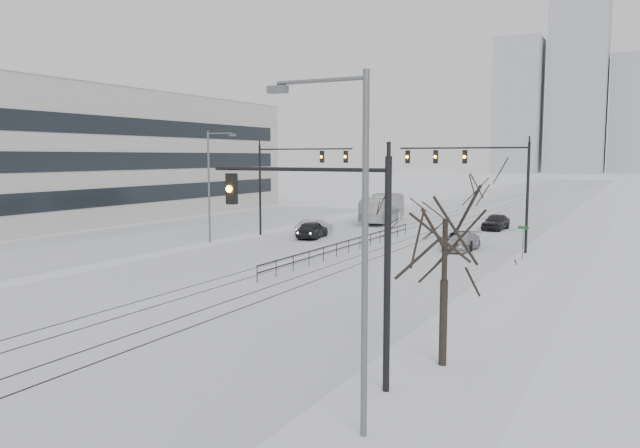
{
  "coord_description": "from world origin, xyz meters",
  "views": [
    {
      "loc": [
        18.85,
        -10.49,
        7.0
      ],
      "look_at": [
        2.69,
        20.38,
        3.2
      ],
      "focal_mm": 35.0,
      "sensor_mm": 36.0,
      "label": 1
    }
  ],
  "objects_px": {
    "sedan_nb_right": "(462,242)",
    "sedan_sb_outer": "(315,228)",
    "traffic_mast_near": "(337,239)",
    "sedan_nb_front": "(460,240)",
    "box_truck": "(383,208)",
    "bare_tree": "(445,234)",
    "sedan_sb_inner": "(312,230)",
    "sedan_nb_far": "(496,222)"
  },
  "relations": [
    {
      "from": "sedan_nb_front",
      "to": "sedan_nb_right",
      "type": "relative_size",
      "value": 1.05
    },
    {
      "from": "sedan_sb_outer",
      "to": "bare_tree",
      "type": "bearing_deg",
      "value": 127.37
    },
    {
      "from": "sedan_nb_front",
      "to": "sedan_nb_far",
      "type": "distance_m",
      "value": 13.52
    },
    {
      "from": "traffic_mast_near",
      "to": "sedan_sb_inner",
      "type": "relative_size",
      "value": 1.59
    },
    {
      "from": "traffic_mast_near",
      "to": "sedan_nb_right",
      "type": "distance_m",
      "value": 29.51
    },
    {
      "from": "bare_tree",
      "to": "sedan_sb_inner",
      "type": "distance_m",
      "value": 33.51
    },
    {
      "from": "traffic_mast_near",
      "to": "box_truck",
      "type": "relative_size",
      "value": 0.66
    },
    {
      "from": "sedan_sb_inner",
      "to": "sedan_sb_outer",
      "type": "xyz_separation_m",
      "value": [
        -0.72,
        1.77,
        -0.04
      ]
    },
    {
      "from": "bare_tree",
      "to": "sedan_sb_inner",
      "type": "relative_size",
      "value": 1.39
    },
    {
      "from": "sedan_sb_outer",
      "to": "sedan_nb_right",
      "type": "relative_size",
      "value": 0.98
    },
    {
      "from": "sedan_nb_right",
      "to": "bare_tree",
      "type": "bearing_deg",
      "value": -71.25
    },
    {
      "from": "sedan_nb_right",
      "to": "sedan_nb_far",
      "type": "xyz_separation_m",
      "value": [
        -0.61,
        14.59,
        0.13
      ]
    },
    {
      "from": "traffic_mast_near",
      "to": "sedan_nb_far",
      "type": "distance_m",
      "value": 43.98
    },
    {
      "from": "traffic_mast_near",
      "to": "sedan_sb_outer",
      "type": "bearing_deg",
      "value": 119.2
    },
    {
      "from": "bare_tree",
      "to": "sedan_sb_inner",
      "type": "height_order",
      "value": "bare_tree"
    },
    {
      "from": "sedan_nb_right",
      "to": "sedan_sb_outer",
      "type": "bearing_deg",
      "value": 173.79
    },
    {
      "from": "sedan_nb_front",
      "to": "sedan_nb_far",
      "type": "xyz_separation_m",
      "value": [
        -0.19,
        13.52,
        0.12
      ]
    },
    {
      "from": "traffic_mast_near",
      "to": "sedan_sb_inner",
      "type": "distance_m",
      "value": 34.74
    },
    {
      "from": "bare_tree",
      "to": "sedan_nb_far",
      "type": "distance_m",
      "value": 41.33
    },
    {
      "from": "box_truck",
      "to": "sedan_sb_inner",
      "type": "bearing_deg",
      "value": 80.08
    },
    {
      "from": "traffic_mast_near",
      "to": "bare_tree",
      "type": "xyz_separation_m",
      "value": [
        2.41,
        3.0,
        -0.07
      ]
    },
    {
      "from": "traffic_mast_near",
      "to": "sedan_nb_front",
      "type": "height_order",
      "value": "traffic_mast_near"
    },
    {
      "from": "sedan_nb_front",
      "to": "sedan_nb_right",
      "type": "xyz_separation_m",
      "value": [
        0.42,
        -1.07,
        -0.0
      ]
    },
    {
      "from": "bare_tree",
      "to": "sedan_nb_front",
      "type": "height_order",
      "value": "bare_tree"
    },
    {
      "from": "traffic_mast_near",
      "to": "sedan_nb_far",
      "type": "xyz_separation_m",
      "value": [
        -4.46,
        43.58,
        -3.79
      ]
    },
    {
      "from": "bare_tree",
      "to": "sedan_nb_front",
      "type": "relative_size",
      "value": 1.31
    },
    {
      "from": "sedan_nb_right",
      "to": "box_truck",
      "type": "relative_size",
      "value": 0.42
    },
    {
      "from": "sedan_sb_outer",
      "to": "box_truck",
      "type": "bearing_deg",
      "value": -92.58
    },
    {
      "from": "traffic_mast_near",
      "to": "sedan_nb_right",
      "type": "xyz_separation_m",
      "value": [
        -3.86,
        28.99,
        -3.92
      ]
    },
    {
      "from": "bare_tree",
      "to": "box_truck",
      "type": "bearing_deg",
      "value": 114.36
    },
    {
      "from": "sedan_nb_far",
      "to": "box_truck",
      "type": "distance_m",
      "value": 12.27
    },
    {
      "from": "sedan_sb_inner",
      "to": "sedan_nb_right",
      "type": "height_order",
      "value": "sedan_sb_inner"
    },
    {
      "from": "sedan_nb_right",
      "to": "box_truck",
      "type": "bearing_deg",
      "value": 133.7
    },
    {
      "from": "sedan_sb_outer",
      "to": "box_truck",
      "type": "height_order",
      "value": "box_truck"
    },
    {
      "from": "traffic_mast_near",
      "to": "box_truck",
      "type": "bearing_deg",
      "value": 110.26
    },
    {
      "from": "traffic_mast_near",
      "to": "sedan_nb_front",
      "type": "distance_m",
      "value": 30.62
    },
    {
      "from": "sedan_nb_right",
      "to": "box_truck",
      "type": "xyz_separation_m",
      "value": [
        -12.77,
        16.06,
        0.83
      ]
    },
    {
      "from": "sedan_nb_front",
      "to": "sedan_nb_far",
      "type": "height_order",
      "value": "sedan_nb_far"
    },
    {
      "from": "sedan_sb_outer",
      "to": "sedan_nb_right",
      "type": "bearing_deg",
      "value": 170.94
    },
    {
      "from": "sedan_nb_far",
      "to": "sedan_nb_front",
      "type": "bearing_deg",
      "value": -85.06
    },
    {
      "from": "traffic_mast_near",
      "to": "sedan_nb_front",
      "type": "relative_size",
      "value": 1.51
    },
    {
      "from": "sedan_sb_outer",
      "to": "box_truck",
      "type": "xyz_separation_m",
      "value": [
        1.14,
        13.25,
        0.76
      ]
    }
  ]
}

